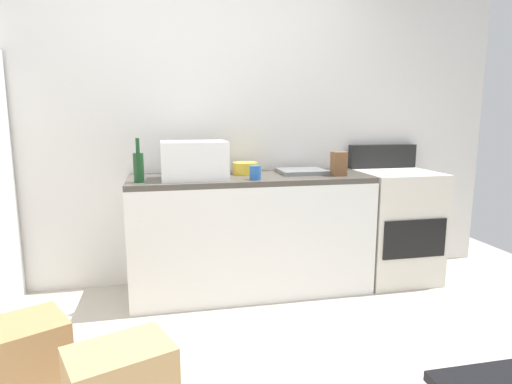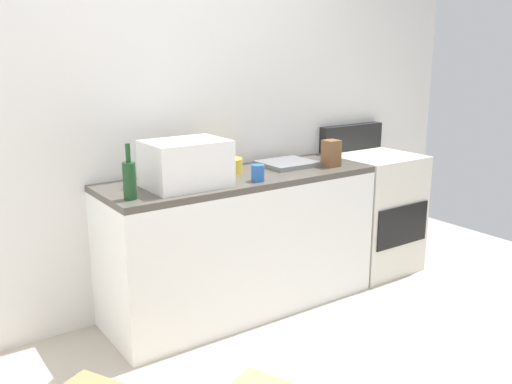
# 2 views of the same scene
# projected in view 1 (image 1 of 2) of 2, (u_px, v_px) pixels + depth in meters

# --- Properties ---
(wall_back) EXTENTS (5.00, 0.10, 2.60)m
(wall_back) POSITION_uv_depth(u_px,v_px,m) (205.00, 122.00, 3.42)
(wall_back) COLOR silver
(wall_back) RESTS_ON ground_plane
(kitchen_counter) EXTENTS (1.80, 0.60, 0.90)m
(kitchen_counter) POSITION_uv_depth(u_px,v_px,m) (251.00, 234.00, 3.30)
(kitchen_counter) COLOR white
(kitchen_counter) RESTS_ON ground_plane
(stove_oven) EXTENTS (0.60, 0.61, 1.10)m
(stove_oven) POSITION_uv_depth(u_px,v_px,m) (394.00, 223.00, 3.55)
(stove_oven) COLOR silver
(stove_oven) RESTS_ON ground_plane
(microwave) EXTENTS (0.46, 0.34, 0.27)m
(microwave) POSITION_uv_depth(u_px,v_px,m) (194.00, 160.00, 3.04)
(microwave) COLOR white
(microwave) RESTS_ON kitchen_counter
(sink_basin) EXTENTS (0.36, 0.32, 0.03)m
(sink_basin) POSITION_uv_depth(u_px,v_px,m) (302.00, 171.00, 3.37)
(sink_basin) COLOR slate
(sink_basin) RESTS_ON kitchen_counter
(wine_bottle) EXTENTS (0.07, 0.07, 0.30)m
(wine_bottle) POSITION_uv_depth(u_px,v_px,m) (139.00, 166.00, 2.89)
(wine_bottle) COLOR #193F1E
(wine_bottle) RESTS_ON kitchen_counter
(coffee_mug) EXTENTS (0.08, 0.08, 0.10)m
(coffee_mug) POSITION_uv_depth(u_px,v_px,m) (255.00, 173.00, 3.02)
(coffee_mug) COLOR #2659A5
(coffee_mug) RESTS_ON kitchen_counter
(knife_block) EXTENTS (0.10, 0.10, 0.18)m
(knife_block) POSITION_uv_depth(u_px,v_px,m) (339.00, 164.00, 3.22)
(knife_block) COLOR brown
(knife_block) RESTS_ON kitchen_counter
(mixing_bowl) EXTENTS (0.19, 0.19, 0.09)m
(mixing_bowl) POSITION_uv_depth(u_px,v_px,m) (245.00, 168.00, 3.32)
(mixing_bowl) COLOR gold
(mixing_bowl) RESTS_ON kitchen_counter
(cardboard_box_large) EXTENTS (0.55, 0.51, 0.32)m
(cardboard_box_large) POSITION_uv_depth(u_px,v_px,m) (19.00, 354.00, 2.16)
(cardboard_box_large) COLOR #A37A4C
(cardboard_box_large) RESTS_ON ground_plane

